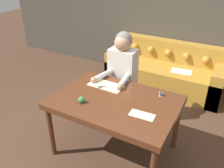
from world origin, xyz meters
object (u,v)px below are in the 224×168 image
at_px(thread_spool, 161,94).
at_px(pin_cushion, 81,100).
at_px(couch, 164,72).
at_px(person, 122,77).
at_px(dining_table, 115,105).
at_px(scissors, 103,87).

relative_size(thread_spool, pin_cushion, 0.63).
distance_m(couch, pin_cushion, 2.19).
bearing_deg(person, couch, 78.60).
height_order(person, thread_spool, person).
relative_size(couch, pin_cushion, 28.32).
distance_m(dining_table, scissors, 0.33).
xyz_separation_m(couch, person, (-0.25, -1.23, 0.38)).
bearing_deg(dining_table, pin_cushion, -142.13).
height_order(dining_table, couch, couch).
distance_m(scissors, thread_spool, 0.69).
bearing_deg(couch, person, -101.40).
distance_m(scissors, pin_cushion, 0.42).
bearing_deg(dining_table, person, 110.21).
relative_size(dining_table, pin_cushion, 19.32).
height_order(dining_table, scissors, scissors).
xyz_separation_m(couch, scissors, (-0.27, -1.70, 0.45)).
xyz_separation_m(couch, pin_cushion, (-0.30, -2.11, 0.48)).
xyz_separation_m(person, scissors, (-0.02, -0.47, 0.07)).
xyz_separation_m(thread_spool, pin_cushion, (-0.71, -0.56, 0.01)).
distance_m(couch, person, 1.31).
height_order(person, scissors, person).
distance_m(dining_table, person, 0.69).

